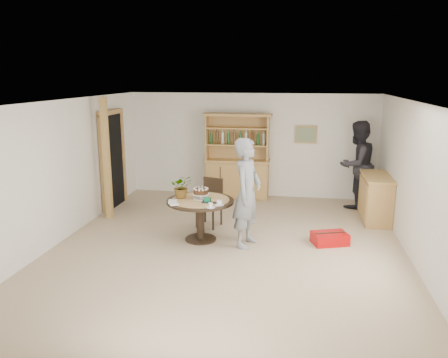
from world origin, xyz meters
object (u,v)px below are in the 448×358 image
hutch (237,169)px  dining_table (200,208)px  adult_person (357,165)px  teen_boy (247,193)px  sideboard (376,198)px  red_suitcase (330,238)px  dining_chair (211,199)px

hutch → dining_table: (-0.24, -2.95, -0.08)m
dining_table → adult_person: 3.96m
dining_table → teen_boy: 0.92m
hutch → teen_boy: (0.61, -3.05, 0.26)m
sideboard → adult_person: 1.05m
adult_person → red_suitcase: size_ratio=2.80×
hutch → red_suitcase: 3.48m
dining_table → dining_chair: (0.02, 0.83, -0.07)m
dining_table → dining_chair: bearing=88.5°
adult_person → dining_table: bearing=-1.1°
teen_boy → adult_person: adult_person is taller
sideboard → teen_boy: 3.07m
hutch → dining_chair: (-0.22, -2.12, -0.15)m
sideboard → dining_table: (-3.28, -1.71, 0.13)m
hutch → dining_table: size_ratio=1.70×
sideboard → adult_person: (-0.31, 0.87, 0.50)m
hutch → teen_boy: 3.12m
dining_chair → adult_person: size_ratio=0.48×
dining_table → teen_boy: size_ratio=0.63×
hutch → sideboard: (3.04, -1.24, -0.22)m
dining_chair → red_suitcase: 2.40m
adult_person → red_suitcase: (-0.68, -2.38, -0.88)m
dining_chair → adult_person: (2.96, 1.75, 0.44)m
adult_person → hutch: bearing=-49.7°
sideboard → dining_table: bearing=-152.6°
dining_table → dining_chair: dining_chair is taller
dining_chair → sideboard: bearing=30.6°
dining_table → adult_person: bearing=40.9°
adult_person → sideboard: bearing=67.4°
dining_table → red_suitcase: size_ratio=1.72×
teen_boy → adult_person: bearing=-23.5°
dining_chair → teen_boy: teen_boy is taller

